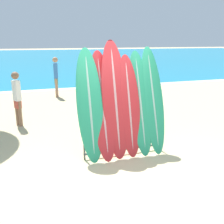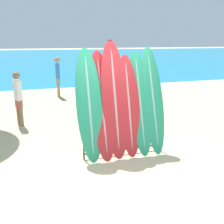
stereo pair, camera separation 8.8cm
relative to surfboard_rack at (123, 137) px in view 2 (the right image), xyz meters
name	(u,v)px [view 2 (the right image)]	position (x,y,z in m)	size (l,w,h in m)	color
ground_plane	(121,163)	(-0.19, -0.42, -0.42)	(160.00, 160.00, 0.00)	#CCB789
ocean_water	(39,57)	(-0.19, 37.91, -0.42)	(120.00, 60.00, 0.01)	teal
surfboard_rack	(123,137)	(0.00, 0.00, 0.00)	(1.83, 0.04, 0.77)	#47474C
surfboard_slot_0	(89,105)	(-0.73, 0.09, 0.77)	(0.56, 0.75, 2.38)	#289E70
surfboard_slot_1	(102,105)	(-0.44, 0.12, 0.73)	(0.54, 0.87, 2.31)	red
surfboard_slot_2	(115,99)	(-0.16, 0.11, 0.84)	(0.59, 0.77, 2.54)	red
surfboard_slot_3	(129,106)	(0.15, 0.06, 0.69)	(0.51, 0.68, 2.22)	red
surfboard_slot_4	(140,103)	(0.44, 0.10, 0.72)	(0.51, 0.82, 2.30)	#289E70
surfboard_slot_5	(153,100)	(0.76, 0.11, 0.77)	(0.51, 0.88, 2.39)	#289E70
person_near_water	(18,97)	(-2.25, 2.95, 0.47)	(0.25, 0.28, 1.63)	#846047
person_mid_beach	(58,75)	(-0.65, 6.81, 0.56)	(0.24, 0.30, 1.79)	#A87A5B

